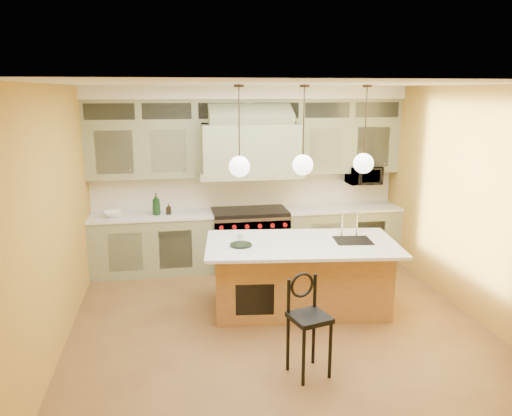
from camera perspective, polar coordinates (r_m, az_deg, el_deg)
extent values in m
plane|color=brown|center=(6.34, 2.49, -13.19)|extent=(5.00, 5.00, 0.00)
plane|color=white|center=(5.68, 2.80, 14.01)|extent=(5.00, 5.00, 0.00)
plane|color=#B68B32|center=(8.25, -1.13, 3.68)|extent=(5.00, 0.00, 5.00)
plane|color=#B68B32|center=(3.56, 11.50, -9.72)|extent=(5.00, 0.00, 5.00)
plane|color=#B68B32|center=(5.85, -22.04, -1.32)|extent=(0.00, 5.00, 5.00)
plane|color=#B68B32|center=(6.83, 23.58, 0.53)|extent=(0.00, 5.00, 5.00)
cube|color=#959971|center=(8.08, -11.69, -4.11)|extent=(1.90, 0.65, 0.90)
cube|color=#959971|center=(8.54, 9.58, -3.06)|extent=(1.90, 0.65, 0.90)
cube|color=white|center=(7.95, -11.85, -0.87)|extent=(1.90, 0.68, 0.04)
cube|color=white|center=(8.43, 9.70, 0.01)|extent=(1.90, 0.68, 0.04)
cube|color=silver|center=(8.28, -1.10, 2.09)|extent=(5.00, 0.04, 0.56)
cube|color=#959971|center=(7.93, -12.71, 6.43)|extent=(1.75, 0.35, 0.85)
cube|color=#959971|center=(8.42, 10.11, 6.93)|extent=(1.75, 0.35, 0.85)
cube|color=#959971|center=(7.84, -0.75, 6.86)|extent=(1.50, 0.70, 0.75)
cube|color=gray|center=(7.90, -0.74, 3.98)|extent=(1.60, 0.76, 0.10)
cube|color=#333833|center=(7.97, -0.97, 11.11)|extent=(5.00, 0.35, 0.35)
cube|color=white|center=(7.95, -0.96, 13.09)|extent=(5.00, 0.47, 0.20)
cube|color=silver|center=(8.15, -0.72, -3.68)|extent=(1.20, 0.70, 0.90)
cube|color=black|center=(8.02, -0.73, -0.40)|extent=(1.20, 0.70, 0.06)
cube|color=silver|center=(7.75, -0.35, -2.03)|extent=(1.20, 0.06, 0.14)
cube|color=#975F35|center=(6.66, 5.09, -7.78)|extent=(2.30, 1.30, 0.88)
cube|color=white|center=(6.46, 5.24, -4.13)|extent=(2.58, 1.58, 0.04)
cube|color=black|center=(6.64, 11.01, -3.85)|extent=(0.52, 0.47, 0.05)
cylinder|color=black|center=(5.07, 5.46, -16.64)|extent=(0.04, 0.04, 0.60)
cylinder|color=black|center=(5.22, 8.48, -15.80)|extent=(0.04, 0.04, 0.60)
cylinder|color=black|center=(5.31, 3.67, -15.17)|extent=(0.04, 0.04, 0.60)
cylinder|color=black|center=(5.45, 6.60, -14.43)|extent=(0.04, 0.04, 0.60)
cube|color=black|center=(5.11, 6.14, -12.35)|extent=(0.45, 0.45, 0.05)
torus|color=black|center=(5.12, 5.30, -8.77)|extent=(0.26, 0.10, 0.27)
imported|color=black|center=(8.53, 12.21, 3.70)|extent=(0.54, 0.37, 0.30)
imported|color=#143316|center=(7.89, -11.33, 0.45)|extent=(0.15, 0.15, 0.34)
imported|color=black|center=(7.91, -9.96, -0.09)|extent=(0.08, 0.09, 0.17)
imported|color=white|center=(7.96, -15.90, -0.65)|extent=(0.36, 0.36, 0.08)
imported|color=silver|center=(6.52, -1.75, -3.31)|extent=(0.10, 0.10, 0.09)
cylinder|color=#2D2319|center=(6.05, -1.98, 13.78)|extent=(0.12, 0.12, 0.03)
cylinder|color=#2D2319|center=(6.06, -1.94, 9.58)|extent=(0.02, 0.02, 0.93)
sphere|color=white|center=(6.12, -1.91, 4.76)|extent=(0.26, 0.26, 0.26)
cylinder|color=#2D2319|center=(6.21, 5.56, 13.72)|extent=(0.12, 0.12, 0.03)
cylinder|color=#2D2319|center=(6.23, 5.47, 9.62)|extent=(0.02, 0.02, 0.93)
sphere|color=white|center=(6.28, 5.37, 4.93)|extent=(0.26, 0.26, 0.26)
cylinder|color=#2D2319|center=(6.47, 12.60, 13.45)|extent=(0.12, 0.12, 0.03)
cylinder|color=#2D2319|center=(6.48, 12.40, 9.52)|extent=(0.02, 0.02, 0.93)
sphere|color=white|center=(6.53, 12.18, 5.01)|extent=(0.26, 0.26, 0.26)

